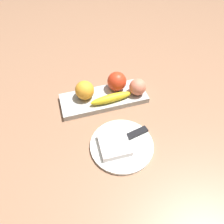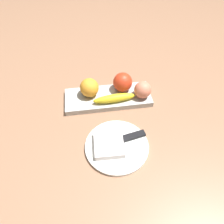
# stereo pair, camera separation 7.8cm
# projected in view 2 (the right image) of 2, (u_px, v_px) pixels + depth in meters

# --- Properties ---
(ground_plane) EXTENTS (2.40, 2.40, 0.00)m
(ground_plane) POSITION_uv_depth(u_px,v_px,m) (119.00, 98.00, 0.90)
(ground_plane) COLOR #90664B
(fruit_tray) EXTENTS (0.35, 0.13, 0.02)m
(fruit_tray) POSITION_uv_depth(u_px,v_px,m) (108.00, 98.00, 0.89)
(fruit_tray) COLOR #B7BAB7
(fruit_tray) RESTS_ON ground_plane
(apple) EXTENTS (0.08, 0.08, 0.08)m
(apple) POSITION_uv_depth(u_px,v_px,m) (123.00, 82.00, 0.87)
(apple) COLOR red
(apple) RESTS_ON fruit_tray
(banana) EXTENTS (0.17, 0.04, 0.03)m
(banana) POSITION_uv_depth(u_px,v_px,m) (115.00, 98.00, 0.85)
(banana) COLOR yellow
(banana) RESTS_ON fruit_tray
(orange_near_apple) EXTENTS (0.08, 0.08, 0.08)m
(orange_near_apple) POSITION_uv_depth(u_px,v_px,m) (89.00, 88.00, 0.86)
(orange_near_apple) COLOR orange
(orange_near_apple) RESTS_ON fruit_tray
(peach) EXTENTS (0.07, 0.07, 0.07)m
(peach) POSITION_uv_depth(u_px,v_px,m) (143.00, 90.00, 0.85)
(peach) COLOR #D6785B
(peach) RESTS_ON fruit_tray
(dinner_plate) EXTENTS (0.22, 0.22, 0.01)m
(dinner_plate) POSITION_uv_depth(u_px,v_px,m) (117.00, 146.00, 0.74)
(dinner_plate) COLOR white
(dinner_plate) RESTS_ON ground_plane
(folded_napkin) EXTENTS (0.10, 0.11, 0.02)m
(folded_napkin) POSITION_uv_depth(u_px,v_px,m) (109.00, 144.00, 0.72)
(folded_napkin) COLOR white
(folded_napkin) RESTS_ON dinner_plate
(knife) EXTENTS (0.18, 0.06, 0.01)m
(knife) POSITION_uv_depth(u_px,v_px,m) (129.00, 138.00, 0.75)
(knife) COLOR silver
(knife) RESTS_ON dinner_plate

